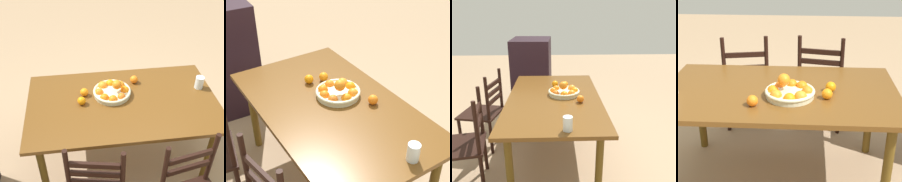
# 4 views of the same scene
# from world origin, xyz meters

# --- Properties ---
(ground_plane) EXTENTS (12.00, 12.00, 0.00)m
(ground_plane) POSITION_xyz_m (0.00, 0.00, 0.00)
(ground_plane) COLOR tan
(dining_table) EXTENTS (1.65, 0.95, 0.73)m
(dining_table) POSITION_xyz_m (0.00, 0.00, 0.65)
(dining_table) COLOR brown
(dining_table) RESTS_ON ground
(fruit_bowl) EXTENTS (0.34, 0.34, 0.16)m
(fruit_bowl) POSITION_xyz_m (0.08, -0.11, 0.77)
(fruit_bowl) COLOR beige
(fruit_bowl) RESTS_ON dining_table
(orange_loose_0) EXTENTS (0.07, 0.07, 0.07)m
(orange_loose_0) POSITION_xyz_m (0.35, -0.01, 0.77)
(orange_loose_0) COLOR orange
(orange_loose_0) RESTS_ON dining_table
(orange_loose_1) EXTENTS (0.07, 0.07, 0.07)m
(orange_loose_1) POSITION_xyz_m (0.33, -0.13, 0.77)
(orange_loose_1) COLOR orange
(orange_loose_1) RESTS_ON dining_table
(orange_loose_2) EXTENTS (0.07, 0.07, 0.07)m
(orange_loose_2) POSITION_xyz_m (-0.15, -0.26, 0.77)
(orange_loose_2) COLOR orange
(orange_loose_2) RESTS_ON dining_table
(drinking_glass) EXTENTS (0.08, 0.08, 0.12)m
(drinking_glass) POSITION_xyz_m (-0.72, -0.11, 0.79)
(drinking_glass) COLOR silver
(drinking_glass) RESTS_ON dining_table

